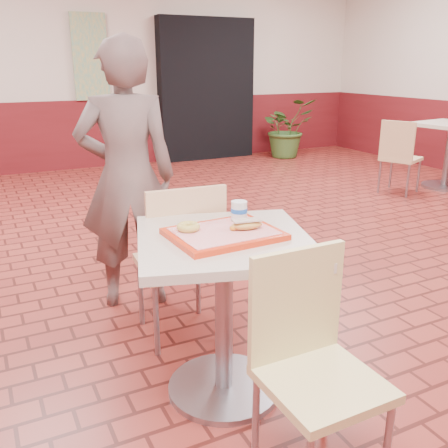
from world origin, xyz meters
name	(u,v)px	position (x,y,z in m)	size (l,w,h in m)	color
room_shell	(350,67)	(0.00, 0.00, 1.50)	(8.01, 10.01, 3.01)	maroon
wainscot_band	(339,215)	(0.00, 0.00, 0.50)	(8.00, 10.00, 1.00)	#561014
corridor_doorway	(207,90)	(1.20, 4.88, 1.10)	(1.60, 0.22, 2.20)	black
promo_poster	(90,57)	(-0.60, 4.94, 1.60)	(0.50, 0.03, 1.20)	gray
main_table	(224,290)	(-1.31, -0.80, 0.54)	(0.75, 0.75, 0.80)	#B9A895
chair_main_front	(311,356)	(-1.22, -1.37, 0.49)	(0.41, 0.41, 0.88)	#DECC85
chair_main_back	(182,256)	(-1.31, -0.27, 0.52)	(0.46, 0.46, 0.93)	#E8BC8B
customer	(127,178)	(-1.42, 0.34, 0.84)	(0.62, 0.40, 1.69)	#64514D
serving_tray	(224,234)	(-1.31, -0.80, 0.81)	(0.47, 0.36, 0.03)	red
ring_donut	(188,227)	(-1.45, -0.73, 0.84)	(0.10, 0.10, 0.03)	gold
long_john_donut	(246,225)	(-1.21, -0.83, 0.85)	(0.16, 0.09, 0.05)	#BF8638
paper_cup	(239,211)	(-1.18, -0.71, 0.87)	(0.08, 0.08, 0.10)	silver
chair_second_left	(399,153)	(2.28, 1.71, 0.49)	(0.54, 0.54, 0.88)	#E2C087
potted_plant	(287,128)	(2.44, 4.40, 0.48)	(0.87, 0.76, 0.97)	#335723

